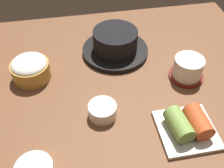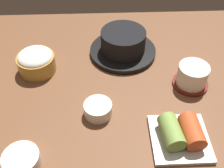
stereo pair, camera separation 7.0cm
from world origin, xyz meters
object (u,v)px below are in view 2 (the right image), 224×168
at_px(rice_bowl, 36,61).
at_px(tea_cup_with_saucer, 192,76).
at_px(side_bowl_near, 22,160).
at_px(stone_pot, 123,44).
at_px(banchan_cup_center, 98,109).
at_px(kimchi_plate, 181,134).

xyz_separation_m(rice_bowl, tea_cup_with_saucer, (0.42, -0.07, -0.00)).
bearing_deg(side_bowl_near, stone_pot, 57.30).
relative_size(banchan_cup_center, side_bowl_near, 0.89).
distance_m(stone_pot, kimchi_plate, 0.33).
height_order(stone_pot, tea_cup_with_saucer, stone_pot).
height_order(stone_pot, banchan_cup_center, stone_pot).
xyz_separation_m(stone_pot, tea_cup_with_saucer, (0.17, -0.14, -0.00)).
bearing_deg(rice_bowl, stone_pot, 15.20).
xyz_separation_m(tea_cup_with_saucer, banchan_cup_center, (-0.25, -0.09, -0.01)).
relative_size(kimchi_plate, side_bowl_near, 1.68).
height_order(banchan_cup_center, kimchi_plate, kimchi_plate).
relative_size(banchan_cup_center, kimchi_plate, 0.53).
bearing_deg(kimchi_plate, tea_cup_with_saucer, 69.15).
distance_m(rice_bowl, tea_cup_with_saucer, 0.43).
bearing_deg(banchan_cup_center, stone_pot, 71.97).
distance_m(tea_cup_with_saucer, kimchi_plate, 0.19).
distance_m(rice_bowl, side_bowl_near, 0.30).
bearing_deg(side_bowl_near, rice_bowl, 92.57).
xyz_separation_m(banchan_cup_center, side_bowl_near, (-0.16, -0.13, -0.00)).
height_order(rice_bowl, tea_cup_with_saucer, rice_bowl).
bearing_deg(tea_cup_with_saucer, kimchi_plate, -110.85).
bearing_deg(side_bowl_near, kimchi_plate, 7.90).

